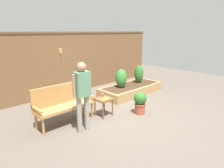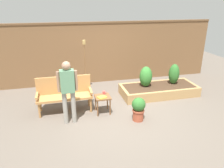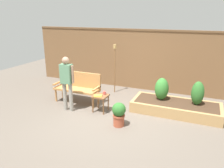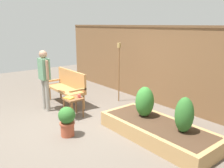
{
  "view_description": "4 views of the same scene",
  "coord_description": "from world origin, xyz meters",
  "px_view_note": "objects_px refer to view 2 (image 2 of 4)",
  "views": [
    {
      "loc": [
        -3.59,
        -3.4,
        2.18
      ],
      "look_at": [
        0.46,
        0.8,
        0.59
      ],
      "focal_mm": 31.3,
      "sensor_mm": 36.0,
      "label": 1
    },
    {
      "loc": [
        -1.37,
        -4.79,
        2.81
      ],
      "look_at": [
        -0.09,
        0.48,
        0.7
      ],
      "focal_mm": 34.3,
      "sensor_mm": 36.0,
      "label": 2
    },
    {
      "loc": [
        2.15,
        -4.95,
        2.66
      ],
      "look_at": [
        -0.16,
        0.47,
        0.77
      ],
      "focal_mm": 35.27,
      "sensor_mm": 36.0,
      "label": 3
    },
    {
      "loc": [
        4.33,
        -2.38,
        2.19
      ],
      "look_at": [
        0.36,
        0.8,
        0.89
      ],
      "focal_mm": 37.65,
      "sensor_mm": 36.0,
      "label": 4
    }
  ],
  "objects_px": {
    "side_table": "(103,99)",
    "cup_on_table": "(104,93)",
    "garden_bench": "(64,92)",
    "potted_boxwood": "(138,108)",
    "tiki_torch": "(85,57)",
    "book_on_table": "(102,97)",
    "person_by_bench": "(68,88)",
    "shrub_near_bench": "(146,77)",
    "shrub_far_corner": "(174,74)"
  },
  "relations": [
    {
      "from": "shrub_far_corner",
      "to": "tiki_torch",
      "type": "bearing_deg",
      "value": 163.64
    },
    {
      "from": "garden_bench",
      "to": "tiki_torch",
      "type": "bearing_deg",
      "value": 59.84
    },
    {
      "from": "garden_bench",
      "to": "side_table",
      "type": "relative_size",
      "value": 3.0
    },
    {
      "from": "shrub_far_corner",
      "to": "person_by_bench",
      "type": "bearing_deg",
      "value": -161.41
    },
    {
      "from": "garden_bench",
      "to": "tiki_torch",
      "type": "distance_m",
      "value": 1.56
    },
    {
      "from": "person_by_bench",
      "to": "side_table",
      "type": "bearing_deg",
      "value": 19.31
    },
    {
      "from": "book_on_table",
      "to": "potted_boxwood",
      "type": "bearing_deg",
      "value": -53.25
    },
    {
      "from": "garden_bench",
      "to": "side_table",
      "type": "bearing_deg",
      "value": -22.21
    },
    {
      "from": "garden_bench",
      "to": "book_on_table",
      "type": "bearing_deg",
      "value": -27.38
    },
    {
      "from": "shrub_near_bench",
      "to": "cup_on_table",
      "type": "bearing_deg",
      "value": -154.58
    },
    {
      "from": "cup_on_table",
      "to": "shrub_far_corner",
      "type": "height_order",
      "value": "shrub_far_corner"
    },
    {
      "from": "cup_on_table",
      "to": "potted_boxwood",
      "type": "bearing_deg",
      "value": -44.82
    },
    {
      "from": "garden_bench",
      "to": "side_table",
      "type": "height_order",
      "value": "garden_bench"
    },
    {
      "from": "side_table",
      "to": "book_on_table",
      "type": "relative_size",
      "value": 2.24
    },
    {
      "from": "garden_bench",
      "to": "potted_boxwood",
      "type": "relative_size",
      "value": 2.37
    },
    {
      "from": "book_on_table",
      "to": "garden_bench",
      "type": "bearing_deg",
      "value": 130.78
    },
    {
      "from": "side_table",
      "to": "cup_on_table",
      "type": "relative_size",
      "value": 4.35
    },
    {
      "from": "shrub_near_bench",
      "to": "shrub_far_corner",
      "type": "relative_size",
      "value": 0.97
    },
    {
      "from": "tiki_torch",
      "to": "cup_on_table",
      "type": "bearing_deg",
      "value": -78.51
    },
    {
      "from": "book_on_table",
      "to": "potted_boxwood",
      "type": "xyz_separation_m",
      "value": [
        0.82,
        -0.5,
        -0.16
      ]
    },
    {
      "from": "person_by_bench",
      "to": "garden_bench",
      "type": "bearing_deg",
      "value": 97.05
    },
    {
      "from": "garden_bench",
      "to": "potted_boxwood",
      "type": "height_order",
      "value": "garden_bench"
    },
    {
      "from": "side_table",
      "to": "cup_on_table",
      "type": "xyz_separation_m",
      "value": [
        0.06,
        0.13,
        0.13
      ]
    },
    {
      "from": "side_table",
      "to": "tiki_torch",
      "type": "xyz_separation_m",
      "value": [
        -0.24,
        1.63,
        0.76
      ]
    },
    {
      "from": "potted_boxwood",
      "to": "person_by_bench",
      "type": "xyz_separation_m",
      "value": [
        -1.66,
        0.28,
        0.6
      ]
    },
    {
      "from": "person_by_bench",
      "to": "shrub_far_corner",
      "type": "bearing_deg",
      "value": 18.59
    },
    {
      "from": "garden_bench",
      "to": "shrub_far_corner",
      "type": "xyz_separation_m",
      "value": [
        3.46,
        0.44,
        0.08
      ]
    },
    {
      "from": "person_by_bench",
      "to": "shrub_near_bench",
      "type": "bearing_deg",
      "value": 25.19
    },
    {
      "from": "side_table",
      "to": "book_on_table",
      "type": "xyz_separation_m",
      "value": [
        -0.03,
        -0.09,
        0.1
      ]
    },
    {
      "from": "garden_bench",
      "to": "side_table",
      "type": "distance_m",
      "value": 1.05
    },
    {
      "from": "shrub_far_corner",
      "to": "person_by_bench",
      "type": "height_order",
      "value": "person_by_bench"
    },
    {
      "from": "side_table",
      "to": "person_by_bench",
      "type": "height_order",
      "value": "person_by_bench"
    },
    {
      "from": "book_on_table",
      "to": "person_by_bench",
      "type": "xyz_separation_m",
      "value": [
        -0.84,
        -0.22,
        0.44
      ]
    },
    {
      "from": "potted_boxwood",
      "to": "shrub_near_bench",
      "type": "height_order",
      "value": "shrub_near_bench"
    },
    {
      "from": "book_on_table",
      "to": "shrub_near_bench",
      "type": "relative_size",
      "value": 0.34
    },
    {
      "from": "side_table",
      "to": "potted_boxwood",
      "type": "bearing_deg",
      "value": -36.84
    },
    {
      "from": "shrub_near_bench",
      "to": "shrub_far_corner",
      "type": "xyz_separation_m",
      "value": [
        0.96,
        0.0,
        0.01
      ]
    },
    {
      "from": "book_on_table",
      "to": "tiki_torch",
      "type": "bearing_deg",
      "value": 75.05
    },
    {
      "from": "cup_on_table",
      "to": "tiki_torch",
      "type": "bearing_deg",
      "value": 101.49
    },
    {
      "from": "cup_on_table",
      "to": "person_by_bench",
      "type": "relative_size",
      "value": 0.07
    },
    {
      "from": "shrub_far_corner",
      "to": "potted_boxwood",
      "type": "bearing_deg",
      "value": -140.37
    },
    {
      "from": "cup_on_table",
      "to": "shrub_near_bench",
      "type": "distance_m",
      "value": 1.63
    },
    {
      "from": "side_table",
      "to": "book_on_table",
      "type": "distance_m",
      "value": 0.14
    },
    {
      "from": "side_table",
      "to": "shrub_far_corner",
      "type": "distance_m",
      "value": 2.64
    },
    {
      "from": "shrub_far_corner",
      "to": "tiki_torch",
      "type": "xyz_separation_m",
      "value": [
        -2.74,
        0.8,
        0.53
      ]
    },
    {
      "from": "side_table",
      "to": "shrub_near_bench",
      "type": "distance_m",
      "value": 1.76
    },
    {
      "from": "shrub_near_bench",
      "to": "tiki_torch",
      "type": "distance_m",
      "value": 2.03
    },
    {
      "from": "garden_bench",
      "to": "shrub_near_bench",
      "type": "bearing_deg",
      "value": 9.89
    },
    {
      "from": "potted_boxwood",
      "to": "side_table",
      "type": "bearing_deg",
      "value": 143.16
    },
    {
      "from": "book_on_table",
      "to": "shrub_near_bench",
      "type": "distance_m",
      "value": 1.82
    }
  ]
}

